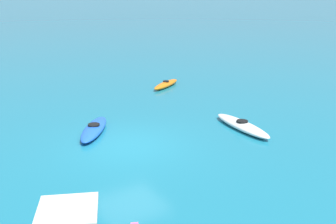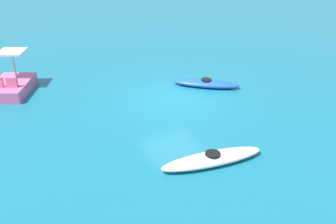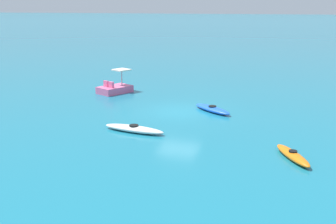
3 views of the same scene
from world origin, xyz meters
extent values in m
plane|color=#19728C|center=(0.00, 0.00, 0.00)|extent=(600.00, 600.00, 0.00)
ellipsoid|color=white|center=(0.87, 4.73, 0.16)|extent=(3.40, 1.05, 0.32)
cylinder|color=black|center=(0.87, 4.73, 0.35)|extent=(0.52, 0.52, 0.05)
ellipsoid|color=blue|center=(-1.97, -0.57, 0.16)|extent=(2.88, 2.37, 0.32)
cylinder|color=black|center=(-1.97, -0.57, 0.35)|extent=(0.66, 0.66, 0.05)
ellipsoid|color=orange|center=(-6.96, 5.95, 0.16)|extent=(1.83, 2.59, 0.32)
cylinder|color=black|center=(-6.96, 5.95, 0.35)|extent=(0.49, 0.49, 0.05)
cube|color=silver|center=(5.83, -4.20, 1.64)|extent=(1.45, 1.45, 0.08)
camera|label=1|loc=(12.30, -6.09, 5.57)|focal=42.64mm
camera|label=2|loc=(6.02, 12.63, 6.59)|focal=38.94mm
camera|label=3|loc=(-7.29, 22.69, 6.25)|focal=43.08mm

